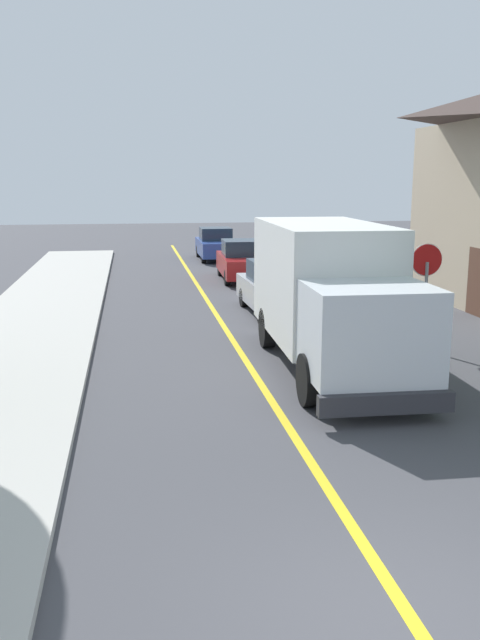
# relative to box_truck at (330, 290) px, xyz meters

# --- Properties ---
(ground_plane) EXTENTS (120.00, 120.00, 0.00)m
(ground_plane) POSITION_rel_box_truck_xyz_m (-1.76, -8.87, -1.77)
(ground_plane) COLOR #424247
(centre_line_yellow) EXTENTS (0.16, 56.00, 0.01)m
(centre_line_yellow) POSITION_rel_box_truck_xyz_m (-1.76, 1.13, -1.76)
(centre_line_yellow) COLOR gold
(centre_line_yellow) RESTS_ON ground
(box_truck) EXTENTS (2.60, 7.24, 3.20)m
(box_truck) POSITION_rel_box_truck_xyz_m (0.00, 0.00, 0.00)
(box_truck) COLOR silver
(box_truck) RESTS_ON ground
(parked_car_near) EXTENTS (1.92, 4.45, 1.67)m
(parked_car_near) POSITION_rel_box_truck_xyz_m (0.15, 6.17, -0.97)
(parked_car_near) COLOR #B7B7BC
(parked_car_near) RESTS_ON ground
(parked_car_mid) EXTENTS (1.94, 4.46, 1.67)m
(parked_car_mid) POSITION_rel_box_truck_xyz_m (0.26, 13.52, -0.97)
(parked_car_mid) COLOR maroon
(parked_car_mid) RESTS_ON ground
(parked_car_far) EXTENTS (1.84, 4.41, 1.67)m
(parked_car_far) POSITION_rel_box_truck_xyz_m (0.07, 20.96, -0.97)
(parked_car_far) COLOR #2D4793
(parked_car_far) RESTS_ON ground
(stop_sign) EXTENTS (0.80, 0.10, 2.65)m
(stop_sign) POSITION_rel_box_truck_xyz_m (2.78, 1.12, 0.09)
(stop_sign) COLOR gray
(stop_sign) RESTS_ON ground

